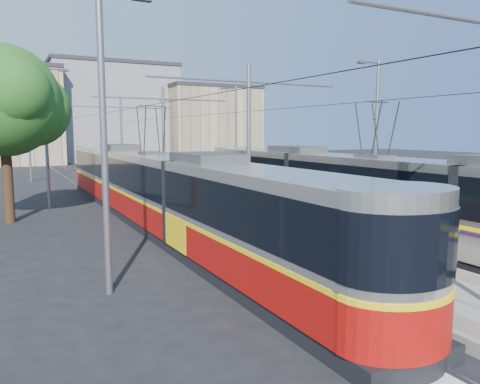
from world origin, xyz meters
TOP-DOWN VIEW (x-y plane):
  - ground at (0.00, 0.00)m, footprint 160.00×160.00m
  - platform at (0.00, 17.00)m, footprint 4.00×50.00m
  - tactile_strip_left at (-1.45, 17.00)m, footprint 0.70×50.00m
  - tactile_strip_right at (1.45, 17.00)m, footprint 0.70×50.00m
  - rails at (0.00, 17.00)m, footprint 8.71×70.00m
  - track_arrow at (-3.60, -3.00)m, footprint 1.20×5.00m
  - tram_left at (-3.60, 10.77)m, footprint 2.43×31.94m
  - tram_right at (3.60, 3.91)m, footprint 2.43×27.99m
  - catenary at (0.00, 14.15)m, footprint 9.20×70.00m
  - street_lamps at (-0.00, 21.00)m, footprint 15.18×38.22m
  - shelter at (0.09, 13.86)m, footprint 0.62×0.98m
  - tree at (-9.27, 14.54)m, footprint 5.77×5.33m
  - building_centre at (6.00, 64.00)m, footprint 18.36×14.28m
  - building_right at (20.00, 58.00)m, footprint 14.28×10.20m

SIDE VIEW (x-z plane):
  - ground at x=0.00m, z-range 0.00..0.00m
  - track_arrow at x=-3.60m, z-range 0.00..0.01m
  - rails at x=0.00m, z-range 0.00..0.03m
  - platform at x=0.00m, z-range 0.00..0.30m
  - tactile_strip_left at x=-1.45m, z-range 0.30..0.31m
  - tactile_strip_right at x=1.45m, z-range 0.30..0.31m
  - shelter at x=0.09m, z-range 0.35..2.47m
  - tram_left at x=-3.60m, z-range -1.04..4.46m
  - tram_right at x=3.60m, z-range -0.89..4.61m
  - street_lamps at x=0.00m, z-range 0.18..8.18m
  - catenary at x=0.00m, z-range 1.02..8.02m
  - tree at x=-9.27m, z-range 1.48..9.85m
  - building_right at x=20.00m, z-range 0.01..11.41m
  - building_centre at x=6.00m, z-range 0.01..14.53m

